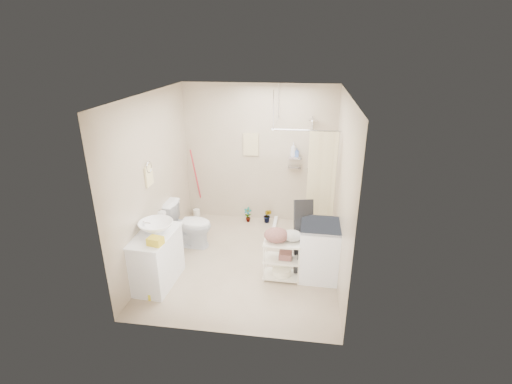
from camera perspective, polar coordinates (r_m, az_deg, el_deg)
floor at (r=6.03m, az=-1.57°, el=-10.56°), size 3.20×3.20×0.00m
ceiling at (r=5.12m, az=-1.88°, el=14.77°), size 2.80×3.20×0.04m
wall_back at (r=6.94m, az=0.48°, el=5.74°), size 2.80×0.04×2.60m
wall_front at (r=4.02m, az=-5.51°, el=-7.05°), size 2.80×0.04×2.60m
wall_left at (r=5.83m, az=-15.42°, el=1.70°), size 0.04×3.20×2.60m
wall_right at (r=5.40m, az=13.10°, el=0.30°), size 0.04×3.20×2.60m
vanity at (r=5.53m, az=-15.03°, el=-9.90°), size 0.56×0.92×0.78m
sink at (r=5.34m, az=-15.12°, el=-5.25°), size 0.49×0.49×0.16m
counter_basket at (r=5.05m, az=-15.22°, el=-7.30°), size 0.21×0.18×0.10m
floor_basket at (r=5.41m, az=-15.22°, el=-14.89°), size 0.27×0.22×0.13m
toilet at (r=6.38m, az=-10.33°, el=-4.88°), size 0.80×0.48×0.79m
mop at (r=7.32m, az=-9.41°, el=1.37°), size 0.17×0.17×1.41m
potted_plant_a at (r=7.19m, az=-1.27°, el=-3.52°), size 0.17×0.12×0.29m
potted_plant_b at (r=7.16m, az=1.79°, el=-3.67°), size 0.19×0.17×0.29m
hanging_towel at (r=6.89m, az=-0.78°, el=7.34°), size 0.28×0.03×0.42m
towel_ring at (r=5.60m, az=-16.18°, el=2.61°), size 0.04×0.22×0.34m
tp_holder at (r=6.08m, az=-14.35°, el=-3.29°), size 0.08×0.12×0.14m
shower at (r=6.44m, az=7.35°, el=1.91°), size 1.10×1.10×2.10m
shampoo_bottle_a at (r=6.78m, az=5.75°, el=6.50°), size 0.10×0.10×0.25m
shampoo_bottle_b at (r=6.79m, az=6.28°, el=6.09°), size 0.07×0.07×0.16m
washing_machine at (r=5.56m, az=9.80°, el=-8.83°), size 0.59×0.61×0.85m
laundry_rack at (r=5.46m, az=4.05°, el=-9.81°), size 0.54×0.33×0.74m
ironing_board at (r=5.60m, az=7.32°, el=-6.73°), size 0.32×0.25×1.14m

